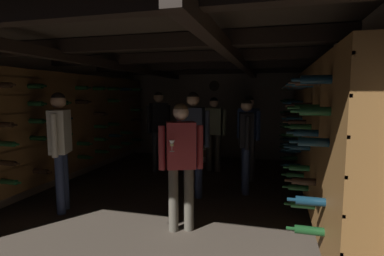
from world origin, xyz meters
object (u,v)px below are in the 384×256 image
object	(u,v)px
person_guest_rear_center	(214,127)
person_guest_mid_right	(246,137)
person_guest_far_right	(248,130)
person_guest_near_right	(181,155)
person_guest_near_left	(60,140)
person_host_center	(193,134)
person_guest_far_left	(159,123)
display_bottle	(201,121)
wine_crate_stack	(201,146)

from	to	relation	value
person_guest_rear_center	person_guest_mid_right	bearing A→B (deg)	-58.26
person_guest_mid_right	person_guest_far_right	bearing A→B (deg)	91.98
person_guest_rear_center	person_guest_near_right	bearing A→B (deg)	-86.52
person_guest_rear_center	person_guest_far_right	size ratio (longest dim) A/B	0.98
person_guest_near_left	person_guest_near_right	world-z (taller)	person_guest_near_left
person_guest_near_right	person_guest_near_left	bearing A→B (deg)	175.92
person_host_center	person_guest_far_right	size ratio (longest dim) A/B	1.04
person_guest_rear_center	person_guest_mid_right	distance (m)	1.54
person_guest_far_right	person_guest_far_left	world-z (taller)	person_guest_far_left
person_host_center	person_guest_far_left	xyz separation A→B (m)	(-1.14, 1.41, 0.02)
person_host_center	person_guest_near_right	world-z (taller)	person_host_center
display_bottle	person_guest_mid_right	xyz separation A→B (m)	(1.21, -1.84, -0.08)
person_guest_rear_center	person_guest_far_left	distance (m)	1.19
person_guest_rear_center	person_guest_near_right	size ratio (longest dim) A/B	1.02
person_host_center	person_guest_far_left	world-z (taller)	person_guest_far_left
person_guest_mid_right	display_bottle	bearing A→B (deg)	123.31
person_guest_far_left	person_host_center	bearing A→B (deg)	-50.95
person_guest_rear_center	person_guest_near_right	xyz separation A→B (m)	(0.18, -2.96, -0.03)
person_host_center	person_guest_near_left	distance (m)	1.96
person_host_center	person_guest_near_left	size ratio (longest dim) A/B	1.01
person_guest_rear_center	person_guest_near_right	distance (m)	2.96
person_guest_near_left	person_guest_far_left	bearing A→B (deg)	78.51
person_guest_far_right	person_guest_near_right	size ratio (longest dim) A/B	1.05
person_guest_far_right	person_guest_far_left	xyz separation A→B (m)	(-1.91, 0.16, 0.07)
person_guest_far_right	person_guest_near_right	xyz separation A→B (m)	(-0.60, -2.44, -0.05)
wine_crate_stack	person_guest_near_right	size ratio (longest dim) A/B	0.57
person_host_center	person_guest_near_right	bearing A→B (deg)	-81.82
person_guest_near_left	person_guest_far_right	size ratio (longest dim) A/B	1.04
wine_crate_stack	person_guest_far_left	bearing A→B (deg)	-128.57
person_guest_mid_right	wine_crate_stack	bearing A→B (deg)	123.29
person_guest_near_right	person_host_center	bearing A→B (deg)	98.18
person_guest_near_left	person_guest_near_right	xyz separation A→B (m)	(1.81, -0.13, -0.09)
display_bottle	person_guest_mid_right	distance (m)	2.21
person_guest_near_right	person_guest_far_right	bearing A→B (deg)	76.19
display_bottle	person_guest_mid_right	bearing A→B (deg)	-56.69
person_guest_rear_center	person_guest_far_right	bearing A→B (deg)	-33.36
person_guest_near_right	person_guest_mid_right	world-z (taller)	person_guest_mid_right
display_bottle	person_guest_far_right	size ratio (longest dim) A/B	0.21
person_host_center	person_guest_far_right	world-z (taller)	person_host_center
person_guest_far_right	display_bottle	bearing A→B (deg)	138.40
person_guest_rear_center	person_guest_mid_right	xyz separation A→B (m)	(0.81, -1.31, -0.01)
display_bottle	person_guest_rear_center	size ratio (longest dim) A/B	0.22
person_guest_near_left	person_guest_rear_center	xyz separation A→B (m)	(1.63, 2.83, -0.07)
display_bottle	person_guest_mid_right	size ratio (longest dim) A/B	0.22
person_guest_rear_center	person_guest_near_left	bearing A→B (deg)	-120.02
person_host_center	person_guest_near_left	bearing A→B (deg)	-147.04
person_guest_far_right	person_guest_mid_right	xyz separation A→B (m)	(0.03, -0.79, -0.03)
person_host_center	person_guest_near_right	size ratio (longest dim) A/B	1.09
display_bottle	person_guest_rear_center	xyz separation A→B (m)	(0.40, -0.54, -0.07)
display_bottle	person_guest_far_right	distance (m)	1.58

